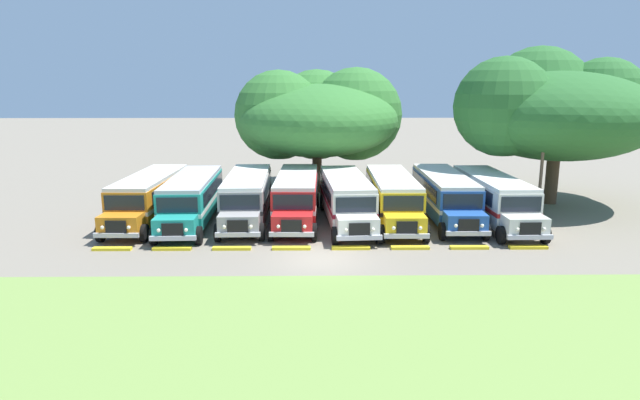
# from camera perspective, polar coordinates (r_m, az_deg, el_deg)

# --- Properties ---
(ground_plane) EXTENTS (220.00, 220.00, 0.00)m
(ground_plane) POSITION_cam_1_polar(r_m,az_deg,el_deg) (26.83, 0.17, -6.27)
(ground_plane) COLOR slate
(foreground_grass_strip) EXTENTS (80.00, 10.33, 0.01)m
(foreground_grass_strip) POSITION_cam_1_polar(r_m,az_deg,el_deg) (19.89, 0.50, -13.08)
(foreground_grass_strip) COLOR olive
(foreground_grass_strip) RESTS_ON ground_plane
(parked_bus_slot_0) EXTENTS (2.90, 10.87, 2.82)m
(parked_bus_slot_0) POSITION_cam_1_polar(r_m,az_deg,el_deg) (35.74, -17.44, 0.47)
(parked_bus_slot_0) COLOR orange
(parked_bus_slot_0) RESTS_ON ground_plane
(parked_bus_slot_1) EXTENTS (3.01, 10.88, 2.82)m
(parked_bus_slot_1) POSITION_cam_1_polar(r_m,az_deg,el_deg) (34.48, -13.28, 0.30)
(parked_bus_slot_1) COLOR teal
(parked_bus_slot_1) RESTS_ON ground_plane
(parked_bus_slot_2) EXTENTS (2.92, 10.87, 2.82)m
(parked_bus_slot_2) POSITION_cam_1_polar(r_m,az_deg,el_deg) (34.53, -7.64, 0.53)
(parked_bus_slot_2) COLOR #9E9993
(parked_bus_slot_2) RESTS_ON ground_plane
(parked_bus_slot_3) EXTENTS (2.88, 10.86, 2.82)m
(parked_bus_slot_3) POSITION_cam_1_polar(r_m,az_deg,el_deg) (34.31, -2.44, 0.56)
(parked_bus_slot_3) COLOR red
(parked_bus_slot_3) RESTS_ON ground_plane
(parked_bus_slot_4) EXTENTS (3.26, 10.92, 2.82)m
(parked_bus_slot_4) POSITION_cam_1_polar(r_m,az_deg,el_deg) (33.66, 2.75, 0.33)
(parked_bus_slot_4) COLOR silver
(parked_bus_slot_4) RESTS_ON ground_plane
(parked_bus_slot_5) EXTENTS (2.77, 10.85, 2.82)m
(parked_bus_slot_5) POSITION_cam_1_polar(r_m,az_deg,el_deg) (34.27, 7.63, 0.44)
(parked_bus_slot_5) COLOR yellow
(parked_bus_slot_5) RESTS_ON ground_plane
(parked_bus_slot_6) EXTENTS (2.77, 10.85, 2.82)m
(parked_bus_slot_6) POSITION_cam_1_polar(r_m,az_deg,el_deg) (35.35, 12.97, 0.60)
(parked_bus_slot_6) COLOR #23519E
(parked_bus_slot_6) RESTS_ON ground_plane
(parked_bus_slot_7) EXTENTS (2.88, 10.86, 2.82)m
(parked_bus_slot_7) POSITION_cam_1_polar(r_m,az_deg,el_deg) (35.42, 17.71, 0.35)
(parked_bus_slot_7) COLOR silver
(parked_bus_slot_7) RESTS_ON ground_plane
(curb_wheelstop_0) EXTENTS (2.00, 0.36, 0.15)m
(curb_wheelstop_0) POSITION_cam_1_polar(r_m,az_deg,el_deg) (30.25, -20.98, -4.80)
(curb_wheelstop_0) COLOR yellow
(curb_wheelstop_0) RESTS_ON ground_plane
(curb_wheelstop_1) EXTENTS (2.00, 0.36, 0.15)m
(curb_wheelstop_1) POSITION_cam_1_polar(r_m,az_deg,el_deg) (29.32, -15.27, -4.94)
(curb_wheelstop_1) COLOR yellow
(curb_wheelstop_1) RESTS_ON ground_plane
(curb_wheelstop_2) EXTENTS (2.00, 0.36, 0.15)m
(curb_wheelstop_2) POSITION_cam_1_polar(r_m,az_deg,el_deg) (28.70, -9.24, -5.03)
(curb_wheelstop_2) COLOR yellow
(curb_wheelstop_2) RESTS_ON ground_plane
(curb_wheelstop_3) EXTENTS (2.00, 0.36, 0.15)m
(curb_wheelstop_3) POSITION_cam_1_polar(r_m,az_deg,el_deg) (28.41, -3.02, -5.07)
(curb_wheelstop_3) COLOR yellow
(curb_wheelstop_3) RESTS_ON ground_plane
(curb_wheelstop_4) EXTENTS (2.00, 0.36, 0.15)m
(curb_wheelstop_4) POSITION_cam_1_polar(r_m,az_deg,el_deg) (28.45, 3.25, -5.04)
(curb_wheelstop_4) COLOR yellow
(curb_wheelstop_4) RESTS_ON ground_plane
(curb_wheelstop_5) EXTENTS (2.00, 0.36, 0.15)m
(curb_wheelstop_5) POSITION_cam_1_polar(r_m,az_deg,el_deg) (28.83, 9.44, -4.96)
(curb_wheelstop_5) COLOR yellow
(curb_wheelstop_5) RESTS_ON ground_plane
(curb_wheelstop_6) EXTENTS (2.00, 0.36, 0.15)m
(curb_wheelstop_6) POSITION_cam_1_polar(r_m,az_deg,el_deg) (29.53, 15.39, -4.83)
(curb_wheelstop_6) COLOR yellow
(curb_wheelstop_6) RESTS_ON ground_plane
(curb_wheelstop_7) EXTENTS (2.00, 0.36, 0.15)m
(curb_wheelstop_7) POSITION_cam_1_polar(r_m,az_deg,el_deg) (30.53, 21.01, -4.65)
(curb_wheelstop_7) COLOR yellow
(curb_wheelstop_7) RESTS_ON ground_plane
(broad_shade_tree) EXTENTS (13.09, 14.07, 9.73)m
(broad_shade_tree) POSITION_cam_1_polar(r_m,az_deg,el_deg) (43.44, -0.09, 8.69)
(broad_shade_tree) COLOR brown
(broad_shade_tree) RESTS_ON ground_plane
(secondary_tree) EXTENTS (14.54, 14.31, 11.23)m
(secondary_tree) POSITION_cam_1_polar(r_m,az_deg,el_deg) (42.40, 23.01, 8.79)
(secondary_tree) COLOR brown
(secondary_tree) RESTS_ON ground_plane
(utility_pole) EXTENTS (1.80, 0.20, 6.23)m
(utility_pole) POSITION_cam_1_polar(r_m,az_deg,el_deg) (37.13, 22.25, 3.32)
(utility_pole) COLOR brown
(utility_pole) RESTS_ON ground_plane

